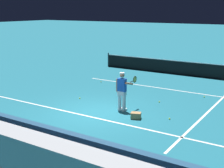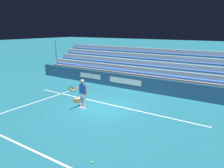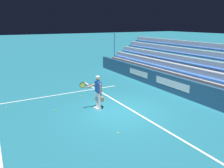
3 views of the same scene
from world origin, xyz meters
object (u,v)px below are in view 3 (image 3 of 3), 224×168
object	(u,v)px
ball_box_cardboard	(100,99)
tennis_ball_midcourt	(7,107)
tennis_player	(98,92)
tennis_ball_stray_back	(81,96)
tennis_ball_toward_net	(54,110)
tennis_ball_near_player	(118,133)

from	to	relation	value
ball_box_cardboard	tennis_ball_midcourt	bearing A→B (deg)	72.69
tennis_player	tennis_ball_stray_back	bearing A→B (deg)	1.59
tennis_player	tennis_ball_toward_net	xyz separation A→B (m)	(0.87, 2.00, -0.86)
tennis_player	tennis_ball_stray_back	distance (m)	2.36
ball_box_cardboard	tennis_ball_stray_back	distance (m)	1.37
tennis_player	tennis_ball_stray_back	world-z (taller)	tennis_player
ball_box_cardboard	tennis_ball_toward_net	size ratio (longest dim) A/B	6.06
tennis_player	tennis_ball_near_player	world-z (taller)	tennis_player
tennis_player	tennis_ball_midcourt	world-z (taller)	tennis_player
ball_box_cardboard	tennis_ball_near_player	xyz separation A→B (m)	(-3.72, 1.03, -0.10)
tennis_ball_toward_net	tennis_ball_stray_back	bearing A→B (deg)	-55.75
tennis_ball_toward_net	tennis_ball_stray_back	world-z (taller)	same
tennis_player	ball_box_cardboard	xyz separation A→B (m)	(1.00, -0.58, -0.76)
tennis_ball_toward_net	tennis_ball_near_player	xyz separation A→B (m)	(-3.59, -1.56, 0.00)
ball_box_cardboard	tennis_ball_stray_back	size ratio (longest dim) A/B	6.06
tennis_ball_near_player	tennis_ball_toward_net	bearing A→B (deg)	23.45
tennis_ball_stray_back	tennis_ball_midcourt	bearing A→B (deg)	86.54
tennis_ball_near_player	tennis_ball_midcourt	size ratio (longest dim) A/B	1.00
tennis_ball_midcourt	tennis_ball_stray_back	bearing A→B (deg)	-93.46
tennis_player	tennis_ball_midcourt	distance (m)	4.79
tennis_player	tennis_ball_toward_net	bearing A→B (deg)	66.43
tennis_ball_near_player	tennis_ball_stray_back	distance (m)	4.93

